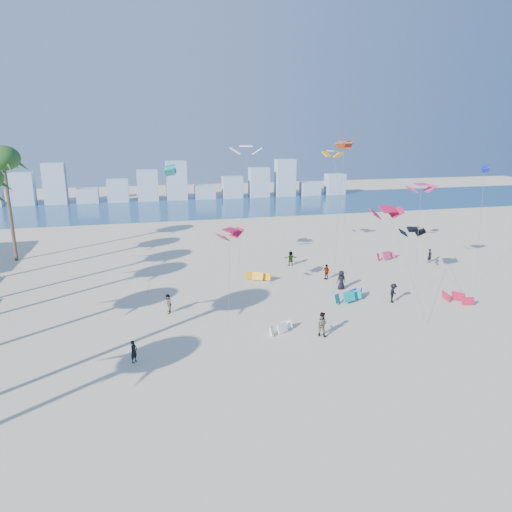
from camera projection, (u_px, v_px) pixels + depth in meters
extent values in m
plane|color=beige|center=(272.00, 407.00, 27.02)|extent=(220.00, 220.00, 0.00)
plane|color=navy|center=(174.00, 207.00, 94.45)|extent=(220.00, 220.00, 0.00)
imported|color=black|center=(134.00, 352.00, 31.94)|extent=(0.65, 0.68, 1.57)
imported|color=gray|center=(322.00, 324.00, 35.98)|extent=(1.18, 1.16, 1.92)
imported|color=black|center=(341.00, 280.00, 46.36)|extent=(0.99, 0.70, 1.90)
imported|color=gray|center=(326.00, 272.00, 49.47)|extent=(0.74, 1.03, 1.62)
imported|color=black|center=(393.00, 293.00, 42.85)|extent=(1.31, 1.28, 1.80)
imported|color=gray|center=(291.00, 258.00, 54.41)|extent=(1.61, 0.68, 1.69)
imported|color=black|center=(430.00, 256.00, 55.52)|extent=(0.71, 0.58, 1.67)
imported|color=gray|center=(168.00, 304.00, 40.38)|extent=(0.67, 0.85, 1.69)
cylinder|color=#595959|center=(229.00, 276.00, 39.43)|extent=(1.28, 4.94, 6.84)
cylinder|color=#595959|center=(343.00, 212.00, 51.96)|extent=(0.75, 5.75, 12.85)
cylinder|color=#595959|center=(418.00, 240.00, 45.03)|extent=(2.58, 4.35, 10.06)
cylinder|color=#595959|center=(158.00, 230.00, 45.57)|extent=(2.93, 3.62, 11.79)
cylinder|color=#595959|center=(339.00, 214.00, 47.68)|extent=(2.94, 5.48, 14.03)
cylinder|color=#595959|center=(437.00, 262.00, 45.97)|extent=(2.60, 5.45, 5.52)
cylinder|color=#595959|center=(242.00, 212.00, 49.94)|extent=(1.78, 3.39, 13.52)
cylinder|color=#595959|center=(480.00, 225.00, 48.39)|extent=(2.51, 3.93, 11.54)
cylinder|color=#595959|center=(407.00, 264.00, 39.90)|extent=(1.14, 5.80, 8.53)
cylinder|color=brown|center=(10.00, 211.00, 55.13)|extent=(0.40, 0.40, 12.05)
ellipsoid|color=#24521D|center=(3.00, 158.00, 53.55)|extent=(3.80, 3.80, 2.85)
cube|color=#9EADBF|center=(23.00, 189.00, 96.11)|extent=(4.40, 3.00, 6.60)
cube|color=#9EADBF|center=(55.00, 184.00, 97.30)|extent=(4.40, 3.00, 8.40)
cube|color=#9EADBF|center=(88.00, 196.00, 99.45)|extent=(4.40, 3.00, 3.00)
cube|color=#9EADBF|center=(118.00, 190.00, 100.64)|extent=(4.40, 3.00, 4.80)
cube|color=#9EADBF|center=(148.00, 185.00, 101.84)|extent=(4.40, 3.00, 6.60)
cube|color=#9EADBF|center=(176.00, 180.00, 103.04)|extent=(4.40, 3.00, 8.40)
cube|color=#9EADBF|center=(205.00, 192.00, 105.18)|extent=(4.40, 3.00, 3.00)
cube|color=#9EADBF|center=(232.00, 187.00, 106.38)|extent=(4.40, 3.00, 4.80)
cube|color=#9EADBF|center=(259.00, 182.00, 107.57)|extent=(4.40, 3.00, 6.60)
cube|color=#9EADBF|center=(285.00, 178.00, 108.77)|extent=(4.40, 3.00, 8.40)
cube|color=#9EADBF|center=(310.00, 189.00, 110.91)|extent=(4.40, 3.00, 3.00)
cube|color=#9EADBF|center=(335.00, 184.00, 112.11)|extent=(4.40, 3.00, 4.80)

